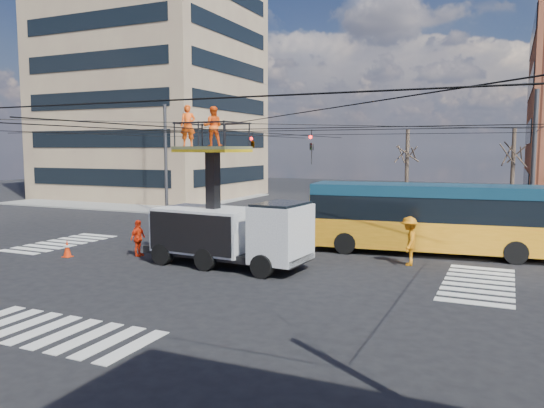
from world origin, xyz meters
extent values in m
plane|color=black|center=(0.00, 0.00, 0.00)|extent=(120.00, 120.00, 0.00)
cube|color=slate|center=(-21.00, 21.00, 0.06)|extent=(18.00, 18.00, 0.12)
cube|color=#826752|center=(-22.00, 24.00, 15.00)|extent=(18.00, 16.00, 30.00)
cube|color=black|center=(-22.00, 16.00, 2.33)|extent=(15.30, 0.12, 1.50)
cube|color=black|center=(-13.00, 24.00, 2.33)|extent=(0.12, 13.60, 1.50)
cube|color=black|center=(-22.00, 16.00, 5.67)|extent=(15.30, 0.12, 1.50)
cube|color=black|center=(-13.00, 24.00, 5.67)|extent=(0.12, 13.60, 1.50)
cube|color=black|center=(-22.00, 16.00, 9.00)|extent=(15.30, 0.12, 1.50)
cube|color=black|center=(-13.00, 24.00, 9.00)|extent=(0.12, 13.60, 1.50)
cube|color=black|center=(-22.00, 16.00, 12.33)|extent=(15.30, 0.12, 1.50)
cube|color=black|center=(-13.00, 24.00, 12.33)|extent=(0.12, 13.60, 1.50)
cube|color=black|center=(-22.00, 16.00, 15.67)|extent=(15.30, 0.12, 1.50)
cube|color=black|center=(-13.00, 24.00, 15.67)|extent=(0.12, 13.60, 1.50)
cube|color=black|center=(12.00, 24.00, 2.45)|extent=(0.12, 13.60, 1.58)
cube|color=black|center=(12.00, 24.00, 5.95)|extent=(0.12, 13.60, 1.57)
cube|color=black|center=(12.00, 24.00, 9.45)|extent=(0.12, 13.60, 1.57)
cube|color=black|center=(12.00, 24.00, 12.95)|extent=(0.12, 13.60, 1.57)
cylinder|color=#2D2D30|center=(12.00, 12.00, 4.00)|extent=(0.24, 0.24, 8.00)
cylinder|color=#2D2D30|center=(-12.00, 12.00, 4.00)|extent=(0.24, 0.24, 8.00)
cylinder|color=black|center=(0.00, 12.00, 5.70)|extent=(24.00, 0.03, 0.03)
cylinder|color=black|center=(-12.00, 0.00, 5.70)|extent=(0.03, 24.00, 0.03)
cylinder|color=black|center=(0.00, 0.00, 5.90)|extent=(24.02, 24.02, 0.03)
cylinder|color=black|center=(0.00, 0.00, 5.90)|extent=(24.02, 24.02, 0.03)
cylinder|color=black|center=(0.00, -1.20, 5.60)|extent=(24.00, 0.03, 0.03)
cylinder|color=black|center=(0.00, 1.20, 5.60)|extent=(24.00, 0.03, 0.03)
cylinder|color=black|center=(-1.20, 0.00, 5.50)|extent=(0.03, 24.00, 0.03)
cylinder|color=black|center=(1.20, 0.00, 5.50)|extent=(0.03, 24.00, 0.03)
imported|color=black|center=(2.50, 3.00, 5.10)|extent=(0.16, 0.20, 1.00)
imported|color=black|center=(-1.50, 5.00, 5.35)|extent=(0.26, 1.24, 0.50)
cylinder|color=#382B21|center=(5.00, 13.50, 3.00)|extent=(0.24, 0.24, 6.00)
cylinder|color=#382B21|center=(11.00, 13.50, 3.00)|extent=(0.24, 0.24, 6.00)
cube|color=black|center=(0.24, -1.09, 0.55)|extent=(7.15, 2.72, 0.30)
cube|color=silver|center=(2.84, -1.29, 1.55)|extent=(1.98, 2.53, 2.20)
cube|color=black|center=(2.84, -1.29, 2.35)|extent=(1.77, 2.41, 0.80)
cube|color=silver|center=(-0.65, -1.02, 1.45)|extent=(4.38, 2.81, 1.80)
cylinder|color=black|center=(2.55, -2.42, 0.45)|extent=(0.92, 0.42, 0.90)
cylinder|color=black|center=(2.72, -0.13, 0.45)|extent=(0.92, 0.42, 0.90)
cylinder|color=black|center=(-0.04, -2.22, 0.45)|extent=(0.92, 0.42, 0.90)
cylinder|color=black|center=(0.13, 0.07, 0.45)|extent=(0.92, 0.42, 0.90)
cylinder|color=black|center=(-2.24, -2.06, 0.45)|extent=(0.92, 0.42, 0.90)
cylinder|color=black|center=(-2.06, 0.24, 0.45)|extent=(0.92, 0.42, 0.90)
cube|color=black|center=(-0.35, -1.05, 3.13)|extent=(0.48, 0.48, 3.46)
cube|color=#40492C|center=(-0.35, -1.05, 4.86)|extent=(2.75, 2.29, 0.12)
cube|color=yellow|center=(-0.35, -1.05, 4.74)|extent=(2.75, 2.29, 0.12)
imported|color=#EA4B0E|center=(-1.32, -1.37, 5.78)|extent=(0.74, 0.63, 1.71)
imported|color=#EA4B0E|center=(-0.47, -0.79, 5.75)|extent=(0.99, 0.90, 1.65)
cube|color=orange|center=(7.80, 4.90, 0.95)|extent=(11.30, 3.81, 1.30)
cube|color=black|center=(7.80, 4.90, 2.15)|extent=(11.30, 3.75, 1.10)
cube|color=#0E2B3E|center=(7.80, 4.90, 2.95)|extent=(11.30, 3.81, 0.50)
cube|color=orange|center=(2.39, 4.30, 1.60)|extent=(0.52, 2.48, 2.80)
cube|color=black|center=(2.34, 4.30, 0.45)|extent=(0.44, 2.60, 0.30)
cube|color=gold|center=(2.49, 4.31, 2.85)|extent=(0.28, 1.60, 0.35)
cylinder|color=black|center=(4.07, 3.30, 0.50)|extent=(1.03, 0.41, 1.00)
cylinder|color=black|center=(3.81, 5.65, 0.50)|extent=(1.03, 0.41, 1.00)
cylinder|color=black|center=(11.23, 4.10, 0.50)|extent=(1.03, 0.41, 1.00)
cylinder|color=black|center=(10.97, 6.44, 0.50)|extent=(1.03, 0.41, 1.00)
cone|color=#F6320A|center=(-7.08, -2.48, 0.39)|extent=(0.36, 0.36, 0.78)
imported|color=#FC370F|center=(-4.29, -1.04, 0.82)|extent=(0.44, 0.98, 1.65)
imported|color=orange|center=(7.17, 2.09, 1.02)|extent=(0.91, 1.40, 2.04)
camera|label=1|loc=(10.86, -20.02, 4.84)|focal=35.00mm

